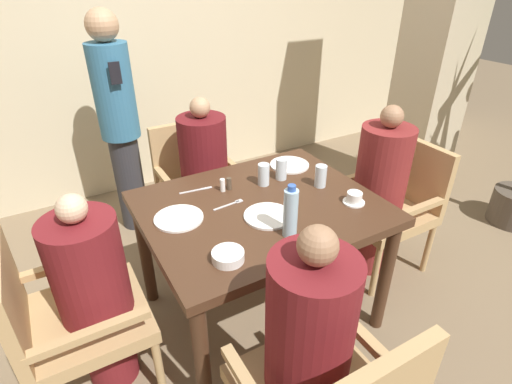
% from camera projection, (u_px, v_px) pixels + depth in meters
% --- Properties ---
extents(ground_plane, '(16.00, 16.00, 0.00)m').
position_uv_depth(ground_plane, '(260.00, 310.00, 2.46)').
color(ground_plane, '#7A664C').
extents(wall_back, '(8.00, 0.06, 2.80)m').
position_uv_depth(wall_back, '(139.00, 27.00, 3.26)').
color(wall_back, beige).
rests_on(wall_back, ground_plane).
extents(pillar_stone, '(0.44, 0.44, 2.70)m').
position_uv_depth(pillar_stone, '(440.00, 39.00, 3.08)').
color(pillar_stone, '#BCAD8E').
rests_on(pillar_stone, ground_plane).
extents(dining_table, '(1.20, 0.98, 0.76)m').
position_uv_depth(dining_table, '(261.00, 220.00, 2.13)').
color(dining_table, '#422819').
rests_on(dining_table, ground_plane).
extents(chair_left_side, '(0.54, 0.54, 0.88)m').
position_uv_depth(chair_left_side, '(65.00, 315.00, 1.78)').
color(chair_left_side, tan).
rests_on(chair_left_side, ground_plane).
extents(diner_in_left_chair, '(0.32, 0.32, 1.07)m').
position_uv_depth(diner_in_left_chair, '(95.00, 294.00, 1.81)').
color(diner_in_left_chair, maroon).
rests_on(diner_in_left_chair, ground_plane).
extents(chair_far_side, '(0.54, 0.54, 0.88)m').
position_uv_depth(chair_far_side, '(198.00, 180.00, 2.89)').
color(chair_far_side, tan).
rests_on(chair_far_side, ground_plane).
extents(diner_in_far_chair, '(0.32, 0.32, 1.14)m').
position_uv_depth(diner_in_far_chair, '(205.00, 176.00, 2.74)').
color(diner_in_far_chair, '#5B1419').
rests_on(diner_in_far_chair, ground_plane).
extents(chair_right_side, '(0.54, 0.54, 0.88)m').
position_uv_depth(chair_right_side, '(392.00, 200.00, 2.65)').
color(chair_right_side, tan).
rests_on(chair_right_side, ground_plane).
extents(diner_in_right_chair, '(0.32, 0.32, 1.16)m').
position_uv_depth(diner_in_right_chair, '(379.00, 191.00, 2.53)').
color(diner_in_right_chair, maroon).
rests_on(diner_in_right_chair, ground_plane).
extents(diner_in_near_chair, '(0.32, 0.32, 1.16)m').
position_uv_depth(diner_in_near_chair, '(307.00, 353.00, 1.48)').
color(diner_in_near_chair, maroon).
rests_on(diner_in_near_chair, ground_plane).
extents(standing_host, '(0.28, 0.31, 1.62)m').
position_uv_depth(standing_host, '(119.00, 122.00, 2.85)').
color(standing_host, '#2D2D33').
rests_on(standing_host, ground_plane).
extents(plate_main_left, '(0.24, 0.24, 0.01)m').
position_uv_depth(plate_main_left, '(179.00, 218.00, 1.95)').
color(plate_main_left, white).
rests_on(plate_main_left, dining_table).
extents(plate_main_right, '(0.24, 0.24, 0.01)m').
position_uv_depth(plate_main_right, '(268.00, 216.00, 1.97)').
color(plate_main_right, white).
rests_on(plate_main_right, dining_table).
extents(plate_dessert_center, '(0.24, 0.24, 0.01)m').
position_uv_depth(plate_dessert_center, '(289.00, 165.00, 2.47)').
color(plate_dessert_center, white).
rests_on(plate_dessert_center, dining_table).
extents(teacup_with_saucer, '(0.11, 0.11, 0.06)m').
position_uv_depth(teacup_with_saucer, '(354.00, 198.00, 2.08)').
color(teacup_with_saucer, white).
rests_on(teacup_with_saucer, dining_table).
extents(bowl_small, '(0.14, 0.14, 0.04)m').
position_uv_depth(bowl_small, '(228.00, 256.00, 1.68)').
color(bowl_small, white).
rests_on(bowl_small, dining_table).
extents(water_bottle, '(0.07, 0.07, 0.26)m').
position_uv_depth(water_bottle, '(291.00, 213.00, 1.78)').
color(water_bottle, '#A3C6DB').
rests_on(water_bottle, dining_table).
extents(glass_tall_near, '(0.06, 0.06, 0.13)m').
position_uv_depth(glass_tall_near, '(321.00, 176.00, 2.22)').
color(glass_tall_near, silver).
rests_on(glass_tall_near, dining_table).
extents(glass_tall_mid, '(0.06, 0.06, 0.13)m').
position_uv_depth(glass_tall_mid, '(264.00, 175.00, 2.23)').
color(glass_tall_mid, silver).
rests_on(glass_tall_mid, dining_table).
extents(glass_tall_far, '(0.06, 0.06, 0.13)m').
position_uv_depth(glass_tall_far, '(281.00, 169.00, 2.29)').
color(glass_tall_far, silver).
rests_on(glass_tall_far, dining_table).
extents(salt_shaker, '(0.03, 0.03, 0.07)m').
position_uv_depth(salt_shaker, '(223.00, 185.00, 2.18)').
color(salt_shaker, white).
rests_on(salt_shaker, dining_table).
extents(pepper_shaker, '(0.03, 0.03, 0.07)m').
position_uv_depth(pepper_shaker, '(229.00, 184.00, 2.20)').
color(pepper_shaker, '#4C3D2D').
rests_on(pepper_shaker, dining_table).
extents(fork_beside_plate, '(0.17, 0.03, 0.00)m').
position_uv_depth(fork_beside_plate, '(231.00, 204.00, 2.08)').
color(fork_beside_plate, silver).
rests_on(fork_beside_plate, dining_table).
extents(knife_beside_plate, '(0.19, 0.03, 0.00)m').
position_uv_depth(knife_beside_plate, '(198.00, 190.00, 2.20)').
color(knife_beside_plate, silver).
rests_on(knife_beside_plate, dining_table).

